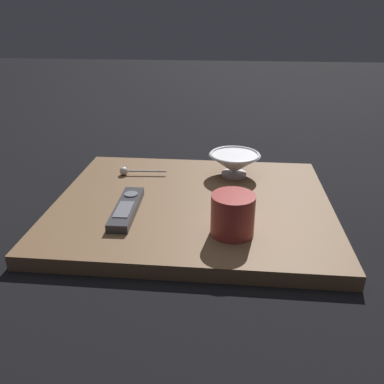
# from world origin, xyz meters

# --- Properties ---
(ground_plane) EXTENTS (6.00, 6.00, 0.00)m
(ground_plane) POSITION_xyz_m (0.00, 0.00, 0.00)
(ground_plane) COLOR black
(table) EXTENTS (0.55, 0.65, 0.03)m
(table) POSITION_xyz_m (0.00, 0.00, 0.02)
(table) COLOR brown
(table) RESTS_ON ground
(cereal_bowl) EXTENTS (0.14, 0.14, 0.06)m
(cereal_bowl) POSITION_xyz_m (-0.16, 0.10, 0.07)
(cereal_bowl) COLOR silver
(cereal_bowl) RESTS_ON table
(coffee_mug) EXTENTS (0.12, 0.09, 0.09)m
(coffee_mug) POSITION_xyz_m (0.15, 0.09, 0.08)
(coffee_mug) COLOR #A53833
(coffee_mug) RESTS_ON table
(teaspoon) EXTENTS (0.02, 0.13, 0.02)m
(teaspoon) POSITION_xyz_m (-0.14, -0.19, 0.04)
(teaspoon) COLOR silver
(teaspoon) RESTS_ON table
(tv_remote_near) EXTENTS (0.19, 0.05, 0.02)m
(tv_remote_near) POSITION_xyz_m (0.08, -0.14, 0.04)
(tv_remote_near) COLOR #38383D
(tv_remote_near) RESTS_ON table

